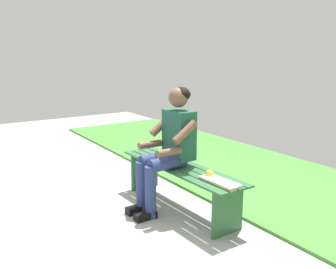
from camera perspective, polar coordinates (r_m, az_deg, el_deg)
ground_plane at (r=4.40m, az=-16.84°, el=-9.58°), size 10.00×7.00×0.04m
grass_strip at (r=4.86m, az=15.74°, el=-6.90°), size 9.00×2.15×0.03m
bench_near at (r=3.83m, az=1.88°, el=-6.50°), size 1.66×0.44×0.46m
person_seated at (r=3.72m, az=0.18°, el=-1.45°), size 0.50×0.69×1.26m
apple at (r=3.46m, az=6.44°, el=-6.04°), size 0.08×0.08×0.08m
book_open at (r=3.35m, az=8.03°, el=-7.25°), size 0.42×0.17×0.02m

